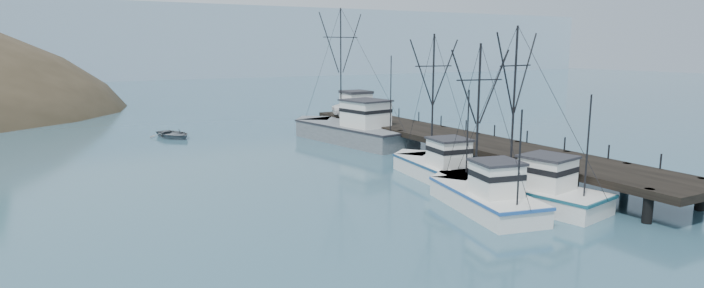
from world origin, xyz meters
name	(u,v)px	position (x,y,z in m)	size (l,w,h in m)	color
ground	(442,235)	(0.00, 0.00, 0.00)	(400.00, 400.00, 0.00)	#2F566A
pier	(455,139)	(14.00, 16.00, 1.69)	(6.00, 44.00, 2.00)	black
distant_ridge	(143,77)	(10.00, 170.00, 0.00)	(360.00, 40.00, 26.00)	#9EB2C6
trawler_near	(524,190)	(8.48, 2.48, 0.82)	(5.48, 11.45, 11.50)	silver
trawler_mid	(483,196)	(5.22, 2.69, 0.82)	(5.21, 10.45, 10.41)	silver
trawler_far	(438,167)	(7.79, 10.48, 0.82)	(4.62, 10.92, 11.16)	silver
work_vessel	(351,130)	(9.90, 28.01, 1.23)	(7.59, 17.33, 14.19)	slate
pier_shed	(356,102)	(13.89, 34.00, 3.42)	(3.00, 3.20, 2.80)	silver
pickup_truck	(357,109)	(13.46, 33.02, 2.80)	(2.64, 5.73, 1.59)	white
motorboat	(174,138)	(-6.01, 39.55, 0.00)	(3.82, 5.34, 1.11)	slate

